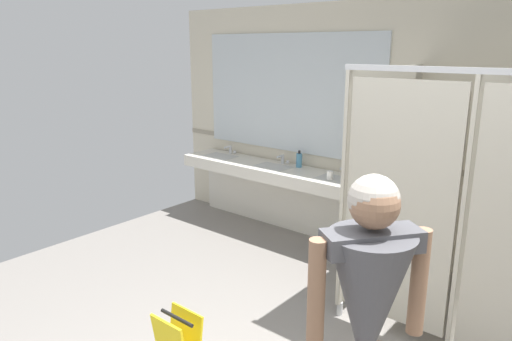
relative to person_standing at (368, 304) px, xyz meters
The scene contains 7 objects.
wall_back 2.92m from the person_standing, 98.61° to the left, with size 7.50×0.12×2.70m, color beige.
wall_back_tile_band 2.84m from the person_standing, 98.81° to the left, with size 7.50×0.01×0.06m, color #9E937F.
vanity_counter 3.63m from the person_standing, 133.57° to the left, with size 2.60×0.53×0.95m.
mirror_panel 3.79m from the person_standing, 131.56° to the left, with size 2.50×0.02×1.39m, color silver.
person_standing is the anchor object (origin of this frame).
soap_dispenser 3.49m from the person_standing, 129.70° to the left, with size 0.07×0.07×0.20m.
paper_cup 2.96m from the person_standing, 124.20° to the left, with size 0.07×0.07×0.10m, color white.
Camera 1 is at (1.28, -1.76, 2.23)m, focal length 33.24 mm.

